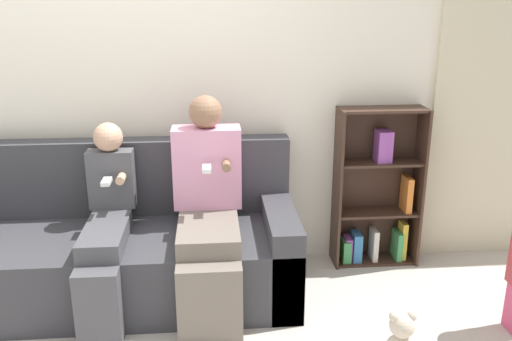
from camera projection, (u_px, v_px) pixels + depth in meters
name	position (u px, v px, depth m)	size (l,w,h in m)	color
back_wall	(129.00, 82.00, 3.50)	(10.00, 0.06, 2.55)	silver
curtain_panel	(490.00, 104.00, 3.70)	(0.80, 0.04, 2.20)	beige
couch	(119.00, 250.00, 3.36)	(2.19, 0.85, 0.93)	#38383D
adult_seated	(208.00, 203.00, 3.20)	(0.42, 0.79, 1.24)	#70665B
child_seated	(106.00, 223.00, 3.14)	(0.28, 0.81, 1.08)	#47474C
bookshelf	(376.00, 195.00, 3.75)	(0.58, 0.23, 1.11)	#3D281E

